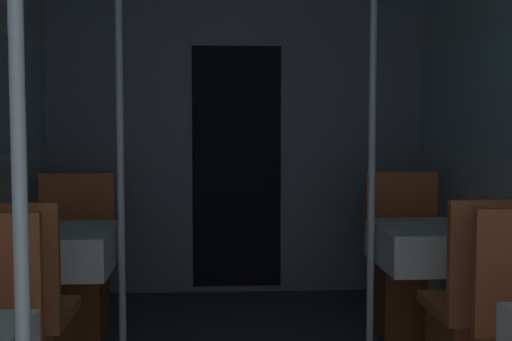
{
  "coord_description": "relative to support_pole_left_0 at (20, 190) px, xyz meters",
  "views": [
    {
      "loc": [
        -0.17,
        -0.93,
        1.25
      ],
      "look_at": [
        0.03,
        2.37,
        1.02
      ],
      "focal_mm": 50.0,
      "sensor_mm": 36.0,
      "label": 1
    }
  ],
  "objects": [
    {
      "name": "bulkhead_far",
      "position": [
        0.62,
        3.48,
        -0.0
      ],
      "size": [
        2.72,
        0.09,
        2.18
      ],
      "color": "slate",
      "rests_on": "ground_plane"
    },
    {
      "name": "support_pole_left_0",
      "position": [
        0.0,
        0.0,
        0.0
      ],
      "size": [
        0.04,
        0.04,
        2.18
      ],
      "color": "silver",
      "rests_on": "ground_plane"
    },
    {
      "name": "dining_table_left_1",
      "position": [
        -0.36,
        1.83,
        -0.5
      ],
      "size": [
        0.65,
        0.65,
        0.72
      ],
      "color": "#4C4C51",
      "rests_on": "ground_plane"
    },
    {
      "name": "chair_left_far_1",
      "position": [
        -0.36,
        2.42,
        -0.79
      ],
      "size": [
        0.45,
        0.45,
        0.94
      ],
      "rotation": [
        0.0,
        0.0,
        3.14
      ],
      "color": "brown",
      "rests_on": "ground_plane"
    },
    {
      "name": "support_pole_left_1",
      "position": [
        0.0,
        1.83,
        0.0
      ],
      "size": [
        0.04,
        0.04,
        2.18
      ],
      "color": "silver",
      "rests_on": "ground_plane"
    },
    {
      "name": "dining_table_right_1",
      "position": [
        1.61,
        1.83,
        -0.5
      ],
      "size": [
        0.65,
        0.65,
        0.72
      ],
      "color": "#4C4C51",
      "rests_on": "ground_plane"
    },
    {
      "name": "chair_right_far_1",
      "position": [
        1.61,
        2.42,
        -0.79
      ],
      "size": [
        0.45,
        0.45,
        0.94
      ],
      "rotation": [
        0.0,
        0.0,
        3.14
      ],
      "color": "brown",
      "rests_on": "ground_plane"
    },
    {
      "name": "support_pole_right_1",
      "position": [
        1.25,
        1.83,
        0.0
      ],
      "size": [
        0.04,
        0.04,
        2.18
      ],
      "color": "silver",
      "rests_on": "ground_plane"
    }
  ]
}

